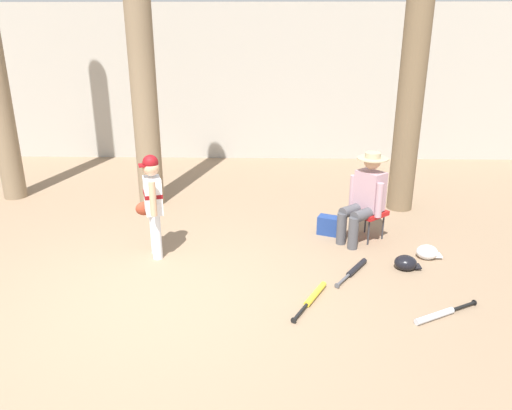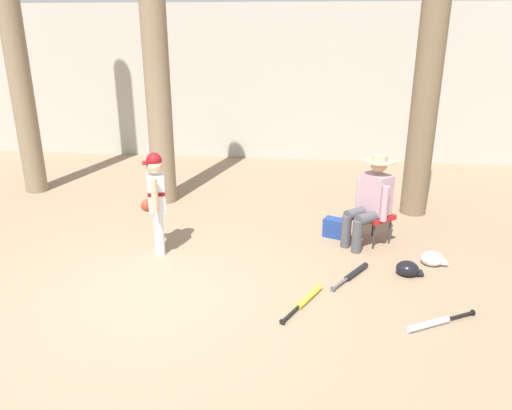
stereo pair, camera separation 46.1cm
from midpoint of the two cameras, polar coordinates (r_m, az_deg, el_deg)
The scene contains 14 objects.
ground_plane at distance 5.40m, azimuth -9.68°, elevation -10.70°, with size 60.00×60.00×0.00m, color #897056.
concrete_back_wall at distance 10.84m, azimuth -1.12°, elevation 13.97°, with size 18.00×0.36×3.19m, color #ADA89E.
tree_near_player at distance 7.84m, azimuth -9.85°, elevation 16.94°, with size 0.56×0.56×5.25m.
tree_behind_spectator at distance 7.69m, azimuth 20.84°, elevation 12.66°, with size 0.53×0.53×4.34m.
young_ballplayer at distance 6.17m, azimuth -9.44°, elevation 0.93°, with size 0.44×0.56×1.31m.
folding_stool at distance 6.73m, azimuth 15.47°, elevation -1.37°, with size 0.56×0.56×0.41m.
seated_spectator at distance 6.56m, azimuth 15.11°, elevation 0.70°, with size 0.64×0.61×1.20m.
handbag_beside_stool at distance 6.87m, azimuth 11.19°, elevation -2.67°, with size 0.34×0.18×0.26m, color navy.
tree_far_left at distance 9.01m, azimuth -25.41°, elevation 20.19°, with size 0.48×0.48×6.55m.
bat_yellow_trainer at distance 5.31m, azimuth 8.37°, elevation -10.77°, with size 0.43×0.76×0.07m.
bat_aluminum_silver at distance 5.26m, azimuth 22.29°, elevation -12.58°, with size 0.74×0.44×0.07m.
bat_black_composite at distance 5.92m, azimuth 13.49°, elevation -7.75°, with size 0.47×0.67×0.07m.
batting_helmet_white at distance 6.45m, azimuth 21.69°, elevation -5.82°, with size 0.31×0.24×0.18m.
batting_helmet_black at distance 6.10m, azimuth 19.25°, elevation -7.02°, with size 0.31×0.24×0.18m.
Camera 2 is at (1.62, -4.43, 2.73)m, focal length 34.57 mm.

